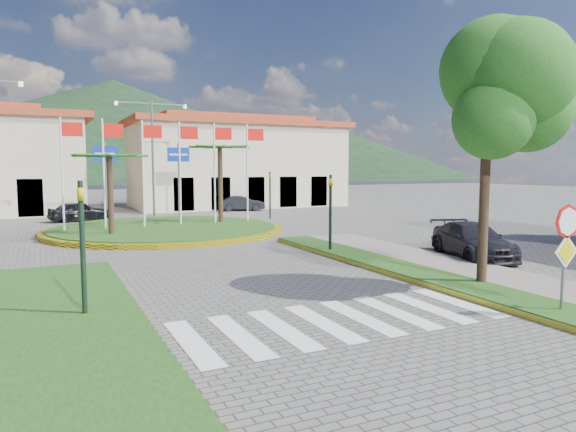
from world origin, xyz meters
name	(u,v)px	position (x,y,z in m)	size (l,w,h in m)	color
ground	(469,388)	(0.00, 0.00, 0.00)	(160.00, 160.00, 0.00)	#5A5755
verge_right	(558,313)	(4.80, 2.00, 0.09)	(1.60, 28.00, 0.18)	#194313
median_left	(21,331)	(-6.50, 6.00, 0.09)	(5.00, 14.00, 0.18)	#194313
crosswalk	(338,320)	(0.00, 4.00, 0.01)	(8.00, 3.00, 0.01)	silver
roundabout_island	(165,229)	(0.00, 22.00, 0.17)	(12.70, 12.70, 6.00)	yellow
stop_sign	(566,241)	(4.90, 1.96, 1.79)	(0.80, 0.11, 2.65)	slate
deciduous_tree	(488,108)	(5.50, 5.00, 5.18)	(3.60, 3.60, 6.80)	black
traffic_light_left	(82,237)	(-5.20, 6.50, 1.94)	(0.15, 0.18, 3.20)	black
traffic_light_right	(330,206)	(4.50, 12.00, 1.94)	(0.15, 0.18, 3.20)	black
traffic_light_far	(270,190)	(8.00, 26.00, 1.94)	(0.18, 0.15, 3.20)	black
direction_sign_west	(105,167)	(-2.00, 30.97, 3.53)	(1.60, 0.14, 5.20)	slate
direction_sign_east	(179,167)	(3.00, 30.97, 3.53)	(1.60, 0.14, 5.20)	slate
street_lamp_centre	(153,153)	(1.00, 30.00, 4.50)	(4.80, 0.16, 8.00)	slate
building_right	(237,163)	(10.00, 38.00, 3.90)	(19.08, 9.54, 8.05)	beige
hill_far_mid	(114,129)	(15.00, 160.00, 15.00)	(180.00, 180.00, 30.00)	black
hill_far_east	(311,149)	(70.00, 135.00, 9.00)	(120.00, 120.00, 18.00)	black
hill_near_back	(20,148)	(-10.00, 130.00, 8.00)	(110.00, 110.00, 16.00)	black
car_dark_a	(80,211)	(-3.79, 30.00, 0.64)	(1.52, 3.77, 1.29)	black
car_dark_b	(242,203)	(8.53, 32.87, 0.60)	(1.27, 3.64, 1.20)	black
car_side_right	(472,241)	(8.97, 8.78, 0.67)	(1.87, 4.61, 1.34)	black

